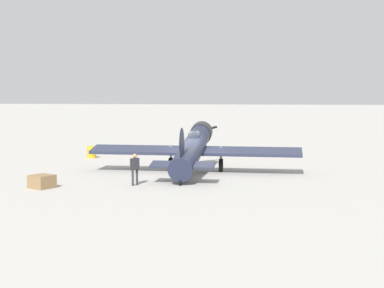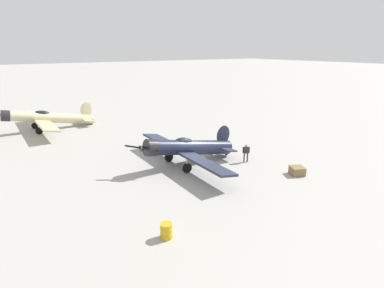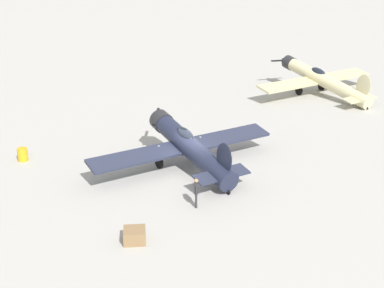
{
  "view_description": "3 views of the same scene",
  "coord_description": "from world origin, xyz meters",
  "px_view_note": "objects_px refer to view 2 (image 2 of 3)",
  "views": [
    {
      "loc": [
        -4.68,
        32.25,
        4.77
      ],
      "look_at": [
        0.0,
        -0.0,
        1.8
      ],
      "focal_mm": 52.72,
      "sensor_mm": 36.0,
      "label": 1
    },
    {
      "loc": [
        21.13,
        -14.08,
        9.8
      ],
      "look_at": [
        0.0,
        -0.0,
        1.8
      ],
      "focal_mm": 28.66,
      "sensor_mm": 36.0,
      "label": 2
    },
    {
      "loc": [
        16.11,
        25.62,
        13.32
      ],
      "look_at": [
        0.0,
        -0.0,
        1.8
      ],
      "focal_mm": 49.2,
      "sensor_mm": 36.0,
      "label": 3
    }
  ],
  "objects_px": {
    "airplane_mid_apron": "(47,118)",
    "fuel_drum": "(166,231)",
    "ground_crew_mechanic": "(246,151)",
    "equipment_crate": "(297,171)",
    "airplane_foreground": "(187,148)"
  },
  "relations": [
    {
      "from": "ground_crew_mechanic",
      "to": "equipment_crate",
      "type": "height_order",
      "value": "ground_crew_mechanic"
    },
    {
      "from": "airplane_foreground",
      "to": "ground_crew_mechanic",
      "type": "relative_size",
      "value": 7.72
    },
    {
      "from": "ground_crew_mechanic",
      "to": "equipment_crate",
      "type": "xyz_separation_m",
      "value": [
        4.42,
        1.46,
        -0.67
      ]
    },
    {
      "from": "equipment_crate",
      "to": "ground_crew_mechanic",
      "type": "bearing_deg",
      "value": -161.72
    },
    {
      "from": "airplane_mid_apron",
      "to": "ground_crew_mechanic",
      "type": "xyz_separation_m",
      "value": [
        21.94,
        12.66,
        -0.53
      ]
    },
    {
      "from": "ground_crew_mechanic",
      "to": "airplane_mid_apron",
      "type": "bearing_deg",
      "value": 63.03
    },
    {
      "from": "airplane_mid_apron",
      "to": "ground_crew_mechanic",
      "type": "distance_m",
      "value": 25.34
    },
    {
      "from": "ground_crew_mechanic",
      "to": "fuel_drum",
      "type": "distance_m",
      "value": 13.07
    },
    {
      "from": "airplane_mid_apron",
      "to": "fuel_drum",
      "type": "relative_size",
      "value": 15.11
    },
    {
      "from": "airplane_mid_apron",
      "to": "ground_crew_mechanic",
      "type": "bearing_deg",
      "value": 119.06
    },
    {
      "from": "airplane_mid_apron",
      "to": "ground_crew_mechanic",
      "type": "height_order",
      "value": "airplane_mid_apron"
    },
    {
      "from": "ground_crew_mechanic",
      "to": "equipment_crate",
      "type": "bearing_deg",
      "value": -128.67
    },
    {
      "from": "equipment_crate",
      "to": "fuel_drum",
      "type": "bearing_deg",
      "value": -82.45
    },
    {
      "from": "airplane_foreground",
      "to": "airplane_mid_apron",
      "type": "xyz_separation_m",
      "value": [
        -19.56,
        -7.97,
        -0.0
      ]
    },
    {
      "from": "airplane_mid_apron",
      "to": "fuel_drum",
      "type": "xyz_separation_m",
      "value": [
        28.09,
        1.13,
        -1.1
      ]
    }
  ]
}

